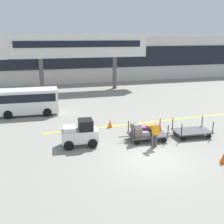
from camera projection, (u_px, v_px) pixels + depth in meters
name	position (u px, v px, depth m)	size (l,w,h in m)	color
ground_plane	(151.00, 160.00, 14.47)	(120.00, 120.00, 0.00)	gray
apron_lead_line	(149.00, 122.00, 20.74)	(15.63, 0.20, 0.01)	yellow
terminal_building	(76.00, 59.00, 37.74)	(57.74, 2.51, 6.17)	beige
jet_bridge	(63.00, 46.00, 31.08)	(17.74, 3.00, 6.45)	silver
baggage_tug	(80.00, 134.00, 16.16)	(2.16, 1.33, 1.58)	white
baggage_cart_lead	(145.00, 132.00, 17.07)	(3.04, 1.52, 1.18)	#4C4C4F
baggage_cart_middle	(192.00, 131.00, 17.75)	(3.04, 1.52, 1.10)	#4C4C4F
baggage_handler	(155.00, 133.00, 15.85)	(0.47, 0.48, 1.56)	#4C4C4C
shuttle_van	(28.00, 100.00, 22.41)	(4.86, 2.10, 2.10)	white
safety_cone_near	(110.00, 124.00, 19.50)	(0.36, 0.36, 0.55)	orange
safety_cone_far	(223.00, 158.00, 14.04)	(0.36, 0.36, 0.55)	#EA590F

